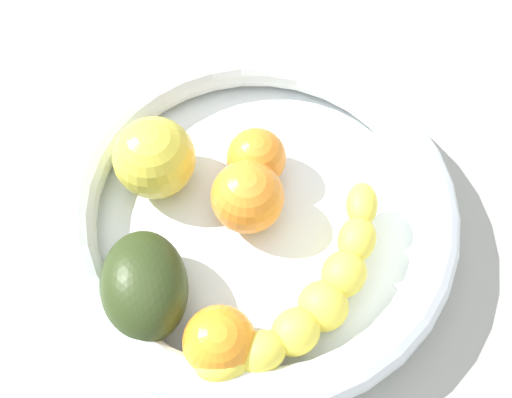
# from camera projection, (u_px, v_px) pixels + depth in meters

# --- Properties ---
(kitchen_counter) EXTENTS (1.20, 1.20, 0.03)m
(kitchen_counter) POSITION_uv_depth(u_px,v_px,m) (256.00, 232.00, 0.51)
(kitchen_counter) COLOR #9EA096
(kitchen_counter) RESTS_ON ground
(fruit_bowl) EXTENTS (0.33, 0.33, 0.05)m
(fruit_bowl) POSITION_uv_depth(u_px,v_px,m) (256.00, 211.00, 0.47)
(fruit_bowl) COLOR white
(fruit_bowl) RESTS_ON kitchen_counter
(banana_draped_left) EXTENTS (0.11, 0.19, 0.04)m
(banana_draped_left) POSITION_uv_depth(u_px,v_px,m) (314.00, 296.00, 0.42)
(banana_draped_left) COLOR yellow
(banana_draped_left) RESTS_ON fruit_bowl
(orange_front) EXTENTS (0.05, 0.05, 0.05)m
(orange_front) POSITION_uv_depth(u_px,v_px,m) (220.00, 342.00, 0.40)
(orange_front) COLOR orange
(orange_front) RESTS_ON fruit_bowl
(orange_mid_left) EXTENTS (0.05, 0.05, 0.05)m
(orange_mid_left) POSITION_uv_depth(u_px,v_px,m) (256.00, 158.00, 0.48)
(orange_mid_left) COLOR orange
(orange_mid_left) RESTS_ON fruit_bowl
(orange_mid_right) EXTENTS (0.06, 0.06, 0.06)m
(orange_mid_right) POSITION_uv_depth(u_px,v_px,m) (247.00, 198.00, 0.45)
(orange_mid_right) COLOR orange
(orange_mid_right) RESTS_ON fruit_bowl
(avocado_dark) EXTENTS (0.10, 0.11, 0.06)m
(avocado_dark) POSITION_uv_depth(u_px,v_px,m) (144.00, 286.00, 0.42)
(avocado_dark) COLOR #2D3C19
(avocado_dark) RESTS_ON fruit_bowl
(apple_yellow) EXTENTS (0.07, 0.07, 0.07)m
(apple_yellow) POSITION_uv_depth(u_px,v_px,m) (154.00, 158.00, 0.47)
(apple_yellow) COLOR yellow
(apple_yellow) RESTS_ON fruit_bowl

